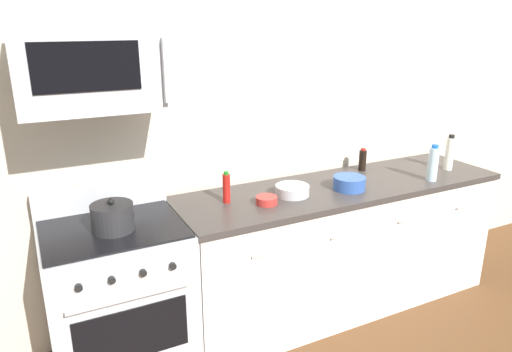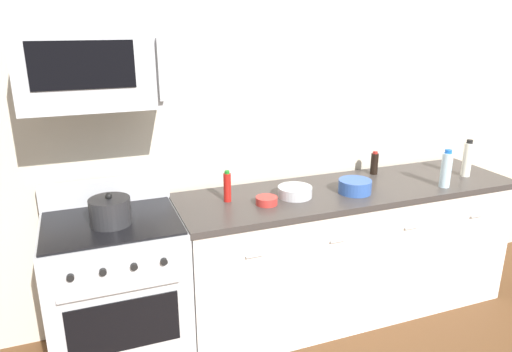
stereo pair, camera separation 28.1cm
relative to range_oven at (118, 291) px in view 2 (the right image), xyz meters
name	(u,v)px [view 2 (the right image)]	position (x,y,z in m)	size (l,w,h in m)	color
ground_plane	(343,307)	(1.54, 0.00, -0.47)	(6.50, 6.50, 0.00)	brown
back_wall	(324,113)	(1.54, 0.41, 0.88)	(5.42, 0.10, 2.70)	beige
counter_unit	(346,250)	(1.54, 0.00, -0.01)	(2.33, 0.66, 0.92)	silver
range_oven	(118,291)	(0.00, 0.00, 0.00)	(0.76, 0.69, 1.07)	#B7BABF
microwave	(94,68)	(0.00, 0.04, 1.28)	(0.74, 0.44, 0.40)	#B7BABF
bottle_soy_sauce_dark	(374,163)	(1.85, 0.20, 0.53)	(0.05, 0.05, 0.17)	black
bottle_vinegar_white	(467,159)	(2.44, -0.07, 0.58)	(0.06, 0.06, 0.27)	silver
bottle_hot_sauce_red	(227,187)	(0.70, 0.05, 0.54)	(0.05, 0.05, 0.20)	#B21914
bottle_water_clear	(446,169)	(2.14, -0.21, 0.57)	(0.07, 0.07, 0.26)	silver
bowl_blue_mixing	(355,186)	(1.51, -0.09, 0.50)	(0.21, 0.21, 0.09)	#2D519E
bowl_red_small	(267,200)	(0.91, -0.08, 0.48)	(0.13, 0.13, 0.05)	#B72D28
bowl_steel_prep	(295,191)	(1.12, -0.02, 0.49)	(0.22, 0.22, 0.07)	#B2B5BA
stockpot	(110,211)	(0.00, -0.05, 0.53)	(0.22, 0.22, 0.18)	#262628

